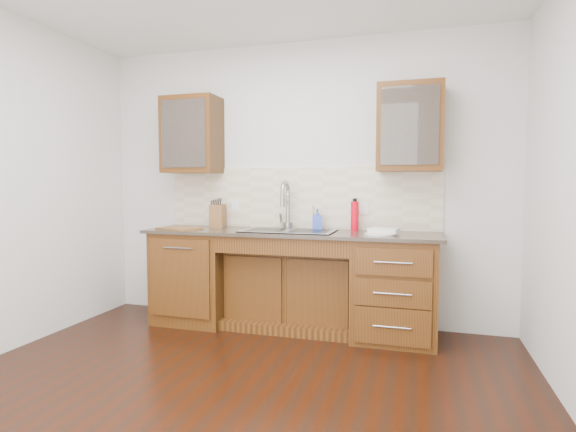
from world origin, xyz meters
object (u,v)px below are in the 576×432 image
(soap_bottle, at_px, (317,219))
(knife_block, at_px, (218,216))
(cutting_board, at_px, (179,228))
(plate, at_px, (379,234))
(water_bottle, at_px, (355,216))

(soap_bottle, xyz_separation_m, knife_block, (-1.01, -0.02, 0.02))
(soap_bottle, relative_size, cutting_board, 0.52)
(plate, bearing_deg, soap_bottle, 156.46)
(cutting_board, bearing_deg, plate, 1.24)
(water_bottle, distance_m, cutting_board, 1.66)
(soap_bottle, bearing_deg, cutting_board, -178.78)
(water_bottle, bearing_deg, soap_bottle, -175.71)
(water_bottle, relative_size, plate, 1.06)
(water_bottle, height_order, cutting_board, water_bottle)
(soap_bottle, distance_m, cutting_board, 1.31)
(knife_block, relative_size, cutting_board, 0.59)
(water_bottle, relative_size, knife_block, 1.18)
(plate, distance_m, knife_block, 1.62)
(soap_bottle, distance_m, knife_block, 1.01)
(water_bottle, xyz_separation_m, cutting_board, (-1.62, -0.32, -0.13))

